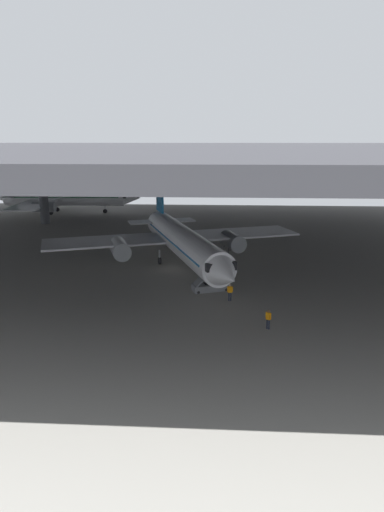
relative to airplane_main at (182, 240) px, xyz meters
name	(u,v)px	position (x,y,z in m)	size (l,w,h in m)	color
ground_plane	(178,268)	(-0.45, -0.73, -3.32)	(110.00, 110.00, 0.00)	gray
hangar_structure	(185,150)	(-0.52, 13.03, 10.30)	(121.00, 99.00, 14.24)	#4C4F54
airplane_main	(182,240)	(0.00, 0.00, 0.00)	(32.66, 32.87, 10.74)	white
boarding_stairs	(211,284)	(3.71, -8.70, -2.60)	(4.28, 2.69, 4.51)	slate
crew_worker_near_nose	(268,318)	(8.57, -18.32, -2.36)	(0.44, 0.40, 1.67)	#232838
crew_worker_by_stairs	(230,291)	(5.60, -11.77, -2.35)	(0.55, 0.23, 1.69)	#232838
airplane_distant	(62,198)	(-28.32, 39.97, -0.07)	(32.59, 31.45, 10.38)	white
baggage_tug	(199,242)	(1.57, 11.60, -2.79)	(1.81, 2.45, 0.90)	yellow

